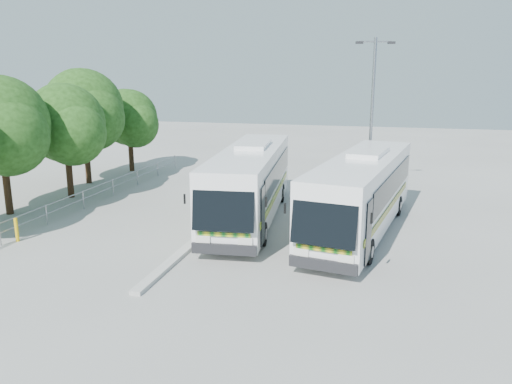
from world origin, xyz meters
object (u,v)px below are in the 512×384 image
(tree_far_e, at_px, (130,118))
(coach_main, at_px, (250,181))
(coach_adjacent, at_px, (362,192))
(tree_far_c, at_px, (66,123))
(tree_far_b, at_px, (1,124))
(bollard, at_px, (17,230))
(lamppost, at_px, (372,111))
(tree_far_d, at_px, (85,109))

(tree_far_e, bearing_deg, coach_main, -40.12)
(coach_adjacent, bearing_deg, tree_far_c, -178.86)
(tree_far_b, xyz_separation_m, tree_far_e, (0.39, 12.10, -0.68))
(tree_far_e, bearing_deg, bollard, -79.41)
(coach_main, bearing_deg, lamppost, 43.79)
(tree_far_c, relative_size, coach_main, 0.52)
(tree_far_d, height_order, lamppost, lamppost)
(tree_far_b, bearing_deg, coach_adjacent, 4.96)
(tree_far_b, xyz_separation_m, coach_adjacent, (17.39, 1.51, -2.72))
(tree_far_b, distance_m, bollard, 6.34)
(tree_far_d, xyz_separation_m, coach_adjacent, (17.68, -6.09, -2.96))
(tree_far_d, relative_size, coach_main, 0.58)
(coach_main, bearing_deg, tree_far_e, 134.19)
(tree_far_d, height_order, tree_far_e, tree_far_d)
(coach_adjacent, relative_size, bollard, 12.02)
(bollard, bearing_deg, tree_far_e, 100.59)
(tree_far_c, relative_size, tree_far_e, 1.10)
(coach_adjacent, distance_m, bollard, 15.02)
(tree_far_d, bearing_deg, coach_main, -23.29)
(lamppost, relative_size, bollard, 8.63)
(tree_far_b, distance_m, coach_main, 12.53)
(tree_far_c, height_order, coach_adjacent, tree_far_c)
(tree_far_d, distance_m, lamppost, 17.76)
(lamppost, xyz_separation_m, bollard, (-14.12, -12.21, -4.40))
(tree_far_b, bearing_deg, tree_far_e, 88.17)
(tree_far_c, bearing_deg, lamppost, 15.99)
(tree_far_b, xyz_separation_m, lamppost, (17.44, 8.64, 0.35))
(coach_main, distance_m, coach_adjacent, 5.43)
(tree_far_e, xyz_separation_m, lamppost, (17.05, -3.46, 1.03))
(coach_adjacent, bearing_deg, coach_main, -179.00)
(coach_adjacent, distance_m, lamppost, 7.76)
(tree_far_d, xyz_separation_m, tree_far_e, (0.68, 4.50, -0.93))
(tree_far_b, height_order, tree_far_c, tree_far_b)
(lamppost, bearing_deg, bollard, -156.45)
(tree_far_b, xyz_separation_m, tree_far_d, (-0.30, 7.60, 0.25))
(coach_main, height_order, bollard, coach_main)
(tree_far_e, relative_size, coach_main, 0.47)
(coach_adjacent, bearing_deg, tree_far_e, 157.46)
(tree_far_e, relative_size, bollard, 5.74)
(tree_far_d, relative_size, lamppost, 0.82)
(tree_far_d, bearing_deg, tree_far_c, -72.17)
(coach_adjacent, xyz_separation_m, lamppost, (0.05, 7.13, 3.06))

